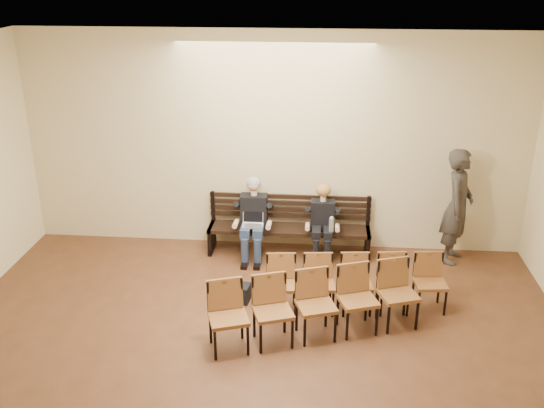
{
  "coord_description": "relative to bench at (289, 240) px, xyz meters",
  "views": [
    {
      "loc": [
        0.76,
        -4.17,
        4.46
      ],
      "look_at": [
        0.05,
        4.05,
        1.1
      ],
      "focal_mm": 40.0,
      "sensor_mm": 36.0,
      "label": 1
    }
  ],
  "objects": [
    {
      "name": "room_walls",
      "position": [
        -0.27,
        -3.86,
        2.31
      ],
      "size": [
        8.02,
        10.01,
        3.51
      ],
      "color": "beige",
      "rests_on": "ground"
    },
    {
      "name": "bench",
      "position": [
        0.0,
        0.0,
        0.0
      ],
      "size": [
        2.6,
        0.9,
        0.45
      ],
      "primitive_type": "cube",
      "color": "black",
      "rests_on": "ground"
    },
    {
      "name": "seated_man",
      "position": [
        -0.56,
        -0.12,
        0.4
      ],
      "size": [
        0.52,
        0.72,
        1.25
      ],
      "primitive_type": null,
      "color": "black",
      "rests_on": "ground"
    },
    {
      "name": "seated_woman",
      "position": [
        0.53,
        -0.12,
        0.31
      ],
      "size": [
        0.46,
        0.64,
        1.07
      ],
      "primitive_type": null,
      "color": "black",
      "rests_on": "ground"
    },
    {
      "name": "laptop",
      "position": [
        -0.56,
        -0.29,
        0.34
      ],
      "size": [
        0.36,
        0.3,
        0.24
      ],
      "primitive_type": "cube",
      "rotation": [
        0.0,
        0.0,
        0.16
      ],
      "color": "silver",
      "rests_on": "bench"
    },
    {
      "name": "water_bottle",
      "position": [
        0.67,
        -0.34,
        0.35
      ],
      "size": [
        0.08,
        0.08,
        0.25
      ],
      "primitive_type": "cylinder",
      "rotation": [
        0.0,
        0.0,
        -0.11
      ],
      "color": "silver",
      "rests_on": "bench"
    },
    {
      "name": "bag",
      "position": [
        -0.62,
        -1.54,
        -0.1
      ],
      "size": [
        0.37,
        0.28,
        0.25
      ],
      "primitive_type": "cube",
      "rotation": [
        0.0,
        0.0,
        -0.13
      ],
      "color": "black",
      "rests_on": "ground"
    },
    {
      "name": "passerby",
      "position": [
        2.59,
        -0.01,
        0.83
      ],
      "size": [
        0.74,
        0.9,
        2.1
      ],
      "primitive_type": "imported",
      "rotation": [
        0.0,
        0.0,
        1.21
      ],
      "color": "#342F2B",
      "rests_on": "ground"
    },
    {
      "name": "chair_row_front",
      "position": [
        0.48,
        -2.31,
        0.21
      ],
      "size": [
        2.68,
        1.33,
        0.87
      ],
      "primitive_type": "cube",
      "rotation": [
        0.0,
        0.0,
        0.33
      ],
      "color": "brown",
      "rests_on": "ground"
    },
    {
      "name": "chair_row_back",
      "position": [
        1.0,
        -1.64,
        0.17
      ],
      "size": [
        2.45,
        0.69,
        0.79
      ],
      "primitive_type": "cube",
      "rotation": [
        0.0,
        0.0,
        0.11
      ],
      "color": "brown",
      "rests_on": "ground"
    }
  ]
}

